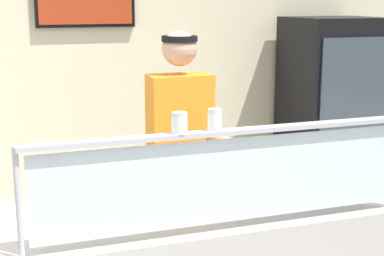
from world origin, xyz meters
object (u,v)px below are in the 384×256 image
object	(u,v)px
pizza_server	(227,193)
drink_fridge	(330,124)
parmesan_shaker	(180,124)
worker_figure	(181,154)
pizza_tray	(231,196)
pepper_flake_shaker	(215,121)

from	to	relation	value
pizza_server	drink_fridge	bearing A→B (deg)	55.74
pizza_server	drink_fridge	size ratio (longest dim) A/B	0.16
parmesan_shaker	worker_figure	xyz separation A→B (m)	(0.36, 1.08, -0.43)
pizza_tray	drink_fridge	size ratio (longest dim) A/B	0.27
worker_figure	pizza_tray	bearing A→B (deg)	-87.69
drink_fridge	pizza_server	bearing A→B (deg)	-135.14
pepper_flake_shaker	parmesan_shaker	bearing A→B (deg)	180.00
pepper_flake_shaker	drink_fridge	size ratio (longest dim) A/B	0.05
parmesan_shaker	drink_fridge	bearing A→B (deg)	44.67
pepper_flake_shaker	drink_fridge	world-z (taller)	drink_fridge
pepper_flake_shaker	worker_figure	world-z (taller)	worker_figure
pizza_server	parmesan_shaker	xyz separation A→B (m)	(-0.36, -0.35, 0.45)
parmesan_shaker	drink_fridge	distance (m)	2.87
worker_figure	parmesan_shaker	bearing A→B (deg)	-108.62
worker_figure	pepper_flake_shaker	bearing A→B (deg)	-100.93
pizza_tray	parmesan_shaker	distance (m)	0.72
pizza_server	pizza_tray	bearing A→B (deg)	46.03
pizza_server	worker_figure	xyz separation A→B (m)	(-0.00, 0.73, 0.02)
parmesan_shaker	worker_figure	size ratio (longest dim) A/B	0.05
pepper_flake_shaker	worker_figure	size ratio (longest dim) A/B	0.05
pizza_tray	parmesan_shaker	size ratio (longest dim) A/B	5.38
pizza_tray	parmesan_shaker	bearing A→B (deg)	-136.77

